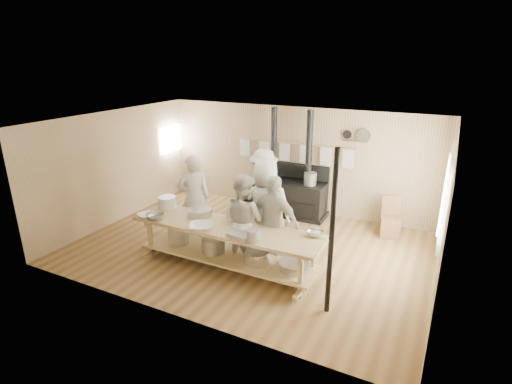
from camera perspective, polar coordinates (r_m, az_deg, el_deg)
ground at (r=8.31m, az=-0.89°, el=-7.99°), size 7.00×7.00×0.00m
room_shell at (r=7.71m, az=-0.95°, el=2.81°), size 7.00×7.00×7.00m
window_right at (r=7.52m, az=25.57°, el=-0.54°), size 0.09×1.50×1.65m
left_opening at (r=11.19m, az=-12.07°, el=7.44°), size 0.00×0.90×0.90m
stove at (r=9.88m, az=4.72°, el=-0.24°), size 1.90×0.75×2.60m
towel_rail at (r=9.84m, az=5.54°, el=5.99°), size 3.00×0.04×0.47m
back_wall_shelf at (r=9.37m, az=14.14°, el=7.58°), size 0.63×0.14×0.32m
prep_table at (r=7.38m, az=-4.22°, el=-7.21°), size 3.60×0.90×0.85m
support_post at (r=5.93m, az=10.76°, el=-6.04°), size 0.08×0.08×2.60m
cook_far_left at (r=8.46m, az=-8.85°, el=-0.88°), size 0.80×0.79×1.86m
cook_left at (r=7.37m, az=-1.82°, el=-4.07°), size 1.02×0.89×1.78m
cook_center at (r=7.68m, az=1.41°, el=-2.37°), size 1.12×0.94×1.95m
cook_right at (r=7.30m, az=2.59°, el=-4.34°), size 1.07×0.53×1.76m
cook_by_window at (r=9.05m, az=1.07°, el=0.54°), size 1.21×0.74×1.81m
chair at (r=9.22m, az=18.57°, el=-4.46°), size 0.48×0.48×0.87m
bowl_white_a at (r=7.84m, az=-15.29°, el=-3.26°), size 0.44×0.44×0.08m
bowl_steel_a at (r=7.72m, az=-14.25°, el=-3.43°), size 0.49×0.49×0.11m
bowl_white_b at (r=7.12m, az=-7.85°, el=-4.95°), size 0.59×0.59×0.11m
bowl_steel_b at (r=6.91m, az=8.40°, el=-5.83°), size 0.42×0.42×0.10m
roasting_pan at (r=6.75m, az=-2.26°, el=-6.29°), size 0.44×0.33×0.09m
mixing_bowl_large at (r=7.70m, az=-8.01°, el=-2.91°), size 0.56×0.56×0.15m
bucket_galv at (r=6.62m, az=-0.42°, el=-6.22°), size 0.29×0.29×0.21m
deep_bowl_enamel at (r=8.24m, az=-12.57°, el=-1.41°), size 0.39×0.39×0.22m
pitcher at (r=7.23m, az=-2.49°, el=-3.85°), size 0.19×0.19×0.24m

